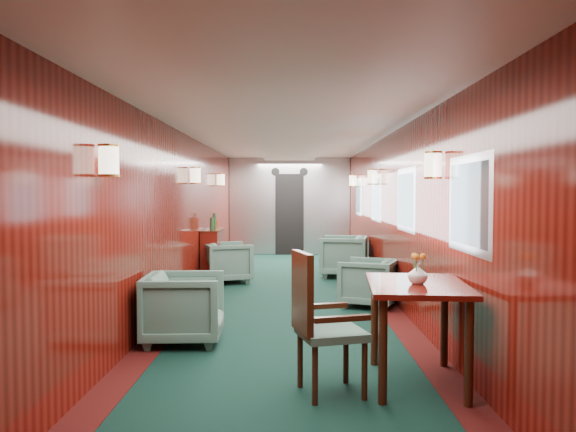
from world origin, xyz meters
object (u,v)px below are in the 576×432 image
(side_chair, at_px, (318,317))
(armchair_right_far, at_px, (343,256))
(credenza, at_px, (213,254))
(armchair_left_near, at_px, (184,308))
(dining_table, at_px, (417,299))
(armchair_left_far, at_px, (227,262))
(armchair_right_near, at_px, (368,282))

(side_chair, height_order, armchair_right_far, side_chair)
(credenza, xyz_separation_m, armchair_left_near, (0.30, -4.20, -0.10))
(dining_table, height_order, side_chair, side_chair)
(side_chair, distance_m, credenza, 5.90)
(armchair_left_far, height_order, armchair_right_near, armchair_left_far)
(armchair_left_far, relative_size, armchair_right_near, 1.07)
(armchair_right_near, bearing_deg, armchair_right_far, -156.45)
(armchair_left_far, height_order, armchair_right_far, armchair_right_far)
(armchair_right_near, bearing_deg, dining_table, 20.97)
(side_chair, bearing_deg, armchair_left_far, 88.48)
(side_chair, distance_m, armchair_left_near, 1.98)
(credenza, bearing_deg, armchair_right_near, -43.83)
(credenza, distance_m, armchair_left_near, 4.21)
(dining_table, xyz_separation_m, armchair_right_far, (-0.07, 5.73, -0.31))
(side_chair, distance_m, armchair_right_near, 3.44)
(side_chair, height_order, armchair_right_near, side_chair)
(dining_table, bearing_deg, armchair_left_near, 154.71)
(dining_table, xyz_separation_m, armchair_left_near, (-2.11, 1.22, -0.33))
(dining_table, height_order, armchair_left_near, dining_table)
(armchair_left_near, relative_size, armchair_left_far, 1.04)
(credenza, distance_m, armchair_right_near, 3.39)
(dining_table, xyz_separation_m, armchair_left_far, (-2.12, 5.06, -0.34))
(armchair_left_near, bearing_deg, armchair_right_near, -51.74)
(credenza, height_order, armchair_right_near, credenza)
(side_chair, bearing_deg, armchair_left_near, 116.22)
(armchair_right_near, bearing_deg, armchair_left_near, -27.56)
(armchair_right_far, bearing_deg, armchair_right_near, 12.21)
(armchair_right_near, bearing_deg, credenza, -112.38)
(side_chair, bearing_deg, armchair_right_near, 60.58)
(armchair_left_far, xyz_separation_m, armchair_right_near, (2.15, -1.99, -0.02))
(side_chair, distance_m, armchair_left_far, 5.48)
(dining_table, distance_m, armchair_left_near, 2.46)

